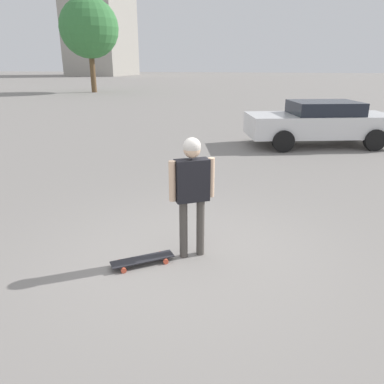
# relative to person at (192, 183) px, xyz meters

# --- Properties ---
(ground_plane) EXTENTS (220.00, 220.00, 0.00)m
(ground_plane) POSITION_rel_person_xyz_m (0.00, 0.00, -1.10)
(ground_plane) COLOR gray
(person) EXTENTS (0.57, 0.40, 1.72)m
(person) POSITION_rel_person_xyz_m (0.00, 0.00, 0.00)
(person) COLOR #4C4742
(person) RESTS_ON ground_plane
(skateboard) EXTENTS (0.83, 0.67, 0.09)m
(skateboard) POSITION_rel_person_xyz_m (0.61, 0.40, -1.03)
(skateboard) COLOR #232328
(skateboard) RESTS_ON ground_plane
(car_parked_near) EXTENTS (5.05, 3.07, 1.45)m
(car_parked_near) POSITION_rel_person_xyz_m (-2.57, -8.37, -0.32)
(car_parked_near) COLOR silver
(car_parked_near) RESTS_ON ground_plane
(tree_distant) EXTENTS (5.26, 5.26, 8.24)m
(tree_distant) POSITION_rel_person_xyz_m (15.65, -29.14, 4.49)
(tree_distant) COLOR brown
(tree_distant) RESTS_ON ground_plane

